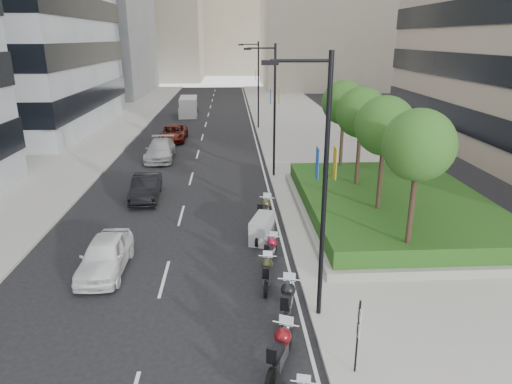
{
  "coord_description": "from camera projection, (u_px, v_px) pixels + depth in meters",
  "views": [
    {
      "loc": [
        1.33,
        -12.69,
        9.34
      ],
      "look_at": [
        2.54,
        8.91,
        2.0
      ],
      "focal_mm": 32.0,
      "sensor_mm": 36.0,
      "label": 1
    }
  ],
  "objects": [
    {
      "name": "ground",
      "position": [
        194.0,
        338.0,
        14.92
      ],
      "size": [
        160.0,
        160.0,
        0.0
      ],
      "primitive_type": "plane",
      "color": "black",
      "rests_on": "ground"
    },
    {
      "name": "car_b",
      "position": [
        146.0,
        187.0,
        27.65
      ],
      "size": [
        1.72,
        4.46,
        1.45
      ],
      "primitive_type": "imported",
      "rotation": [
        0.0,
        0.0,
        0.04
      ],
      "color": "black",
      "rests_on": "ground"
    },
    {
      "name": "planter",
      "position": [
        392.0,
        212.0,
        24.8
      ],
      "size": [
        10.0,
        14.0,
        0.4
      ],
      "primitive_type": "cube",
      "color": "gray",
      "rests_on": "sidewalk_right"
    },
    {
      "name": "motorcycle_6",
      "position": [
        264.0,
        211.0,
        24.11
      ],
      "size": [
        1.05,
        2.39,
        1.23
      ],
      "rotation": [
        0.0,
        0.0,
        1.25
      ],
      "color": "black",
      "rests_on": "ground"
    },
    {
      "name": "building_cream_centre",
      "position": [
        231.0,
        0.0,
        122.39
      ],
      "size": [
        30.0,
        24.0,
        38.0
      ],
      "primitive_type": "cube",
      "color": "#B7AD93",
      "rests_on": "ground"
    },
    {
      "name": "lamp_post_1",
      "position": [
        272.0,
        105.0,
        30.54
      ],
      "size": [
        2.34,
        0.45,
        9.0
      ],
      "color": "black",
      "rests_on": "ground"
    },
    {
      "name": "lamp_post_0",
      "position": [
        320.0,
        180.0,
        14.46
      ],
      "size": [
        2.34,
        0.45,
        9.0
      ],
      "color": "black",
      "rests_on": "ground"
    },
    {
      "name": "car_a",
      "position": [
        105.0,
        255.0,
        18.99
      ],
      "size": [
        1.76,
        4.35,
        1.48
      ],
      "primitive_type": "imported",
      "rotation": [
        0.0,
        0.0,
        -0.0
      ],
      "color": "white",
      "rests_on": "ground"
    },
    {
      "name": "lane_edge",
      "position": [
        256.0,
        141.0,
        43.48
      ],
      "size": [
        0.12,
        100.0,
        0.01
      ],
      "primitive_type": "cube",
      "color": "silver",
      "rests_on": "ground"
    },
    {
      "name": "motorcycle_2",
      "position": [
        287.0,
        301.0,
        15.85
      ],
      "size": [
        0.88,
        2.4,
        1.21
      ],
      "rotation": [
        0.0,
        0.0,
        1.34
      ],
      "color": "black",
      "rests_on": "ground"
    },
    {
      "name": "tree_2",
      "position": [
        361.0,
        113.0,
        24.98
      ],
      "size": [
        2.8,
        2.8,
        6.3
      ],
      "color": "#332319",
      "rests_on": "planter"
    },
    {
      "name": "sidewalk_right",
      "position": [
        311.0,
        139.0,
        43.74
      ],
      "size": [
        10.0,
        100.0,
        0.15
      ],
      "primitive_type": "cube",
      "color": "#9E9B93",
      "rests_on": "ground"
    },
    {
      "name": "motorcycle_5",
      "position": [
        262.0,
        229.0,
        21.98
      ],
      "size": [
        1.37,
        2.13,
        1.2
      ],
      "rotation": [
        0.0,
        0.0,
        1.26
      ],
      "color": "black",
      "rests_on": "ground"
    },
    {
      "name": "building_grey_far",
      "position": [
        75.0,
        1.0,
        75.03
      ],
      "size": [
        22.0,
        26.0,
        30.0
      ],
      "primitive_type": "cube",
      "color": "gray",
      "rests_on": "ground"
    },
    {
      "name": "sidewalk_left",
      "position": [
        88.0,
        142.0,
        42.63
      ],
      "size": [
        8.0,
        100.0,
        0.15
      ],
      "primitive_type": "cube",
      "color": "#9E9B93",
      "rests_on": "ground"
    },
    {
      "name": "car_d",
      "position": [
        173.0,
        133.0,
        43.36
      ],
      "size": [
        2.43,
        5.18,
        1.43
      ],
      "primitive_type": "imported",
      "rotation": [
        0.0,
        0.0,
        -0.01
      ],
      "color": "#59130A",
      "rests_on": "ground"
    },
    {
      "name": "motorcycle_4",
      "position": [
        271.0,
        250.0,
        19.89
      ],
      "size": [
        0.88,
        1.99,
        1.03
      ],
      "rotation": [
        0.0,
        0.0,
        1.25
      ],
      "color": "black",
      "rests_on": "ground"
    },
    {
      "name": "building_cream_left",
      "position": [
        143.0,
        2.0,
        103.07
      ],
      "size": [
        26.0,
        24.0,
        34.0
      ],
      "primitive_type": "cube",
      "color": "#B7AD93",
      "rests_on": "ground"
    },
    {
      "name": "hedge",
      "position": [
        393.0,
        201.0,
        24.6
      ],
      "size": [
        9.4,
        13.4,
        0.8
      ],
      "primitive_type": "cube",
      "color": "#234513",
      "rests_on": "planter"
    },
    {
      "name": "motorcycle_1",
      "position": [
        280.0,
        350.0,
        13.36
      ],
      "size": [
        1.15,
        2.3,
        1.21
      ],
      "rotation": [
        0.0,
        0.0,
        1.18
      ],
      "color": "black",
      "rests_on": "ground"
    },
    {
      "name": "car_c",
      "position": [
        160.0,
        150.0,
        36.65
      ],
      "size": [
        2.31,
        5.39,
        1.55
      ],
      "primitive_type": "imported",
      "rotation": [
        0.0,
        0.0,
        0.03
      ],
      "color": "silver",
      "rests_on": "ground"
    },
    {
      "name": "tree_0",
      "position": [
        419.0,
        146.0,
        17.41
      ],
      "size": [
        2.8,
        2.8,
        6.3
      ],
      "color": "#332319",
      "rests_on": "planter"
    },
    {
      "name": "lamp_post_2",
      "position": [
        257.0,
        81.0,
        47.56
      ],
      "size": [
        2.34,
        0.45,
        9.0
      ],
      "color": "black",
      "rests_on": "ground"
    },
    {
      "name": "lane_centre",
      "position": [
        201.0,
        141.0,
        43.21
      ],
      "size": [
        0.12,
        100.0,
        0.01
      ],
      "primitive_type": "cube",
      "color": "silver",
      "rests_on": "ground"
    },
    {
      "name": "tree_3",
      "position": [
        344.0,
        103.0,
        28.76
      ],
      "size": [
        2.8,
        2.8,
        6.3
      ],
      "color": "#332319",
      "rests_on": "planter"
    },
    {
      "name": "motorcycle_3",
      "position": [
        267.0,
        273.0,
        17.93
      ],
      "size": [
        0.71,
        2.14,
        1.07
      ],
      "rotation": [
        0.0,
        0.0,
        1.43
      ],
      "color": "black",
      "rests_on": "ground"
    },
    {
      "name": "delivery_van",
      "position": [
        188.0,
        107.0,
        56.92
      ],
      "size": [
        2.34,
        5.55,
        2.29
      ],
      "rotation": [
        0.0,
        0.0,
        0.05
      ],
      "color": "silver",
      "rests_on": "ground"
    },
    {
      "name": "parking_sign",
      "position": [
        358.0,
        333.0,
        12.82
      ],
      "size": [
        0.06,
        0.32,
        2.5
      ],
      "color": "black",
      "rests_on": "ground"
    },
    {
      "name": "tree_1",
      "position": [
        385.0,
        126.0,
        21.2
      ],
      "size": [
        2.8,
        2.8,
        6.3
      ],
      "color": "#332319",
      "rests_on": "planter"
    }
  ]
}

